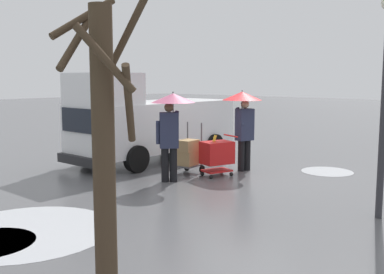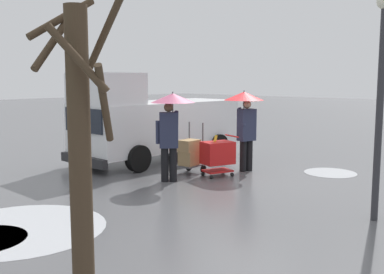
% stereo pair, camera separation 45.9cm
% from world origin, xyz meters
% --- Properties ---
extents(ground_plane, '(90.00, 90.00, 0.00)m').
position_xyz_m(ground_plane, '(0.00, 0.00, 0.00)').
color(ground_plane, '#5B5B5E').
extents(slush_patch_near_cluster, '(1.34, 1.34, 0.01)m').
position_xyz_m(slush_patch_near_cluster, '(-1.47, -1.83, 0.00)').
color(slush_patch_near_cluster, '#999BA0').
rests_on(slush_patch_near_cluster, ground).
extents(slush_patch_mid_street, '(2.82, 2.82, 0.01)m').
position_xyz_m(slush_patch_mid_street, '(0.29, 5.84, 0.00)').
color(slush_patch_mid_street, silver).
rests_on(slush_patch_mid_street, ground).
extents(cargo_van_parked_right, '(2.30, 5.39, 2.60)m').
position_xyz_m(cargo_van_parked_right, '(3.27, 0.12, 1.18)').
color(cargo_van_parked_right, white).
rests_on(cargo_van_parked_right, ground).
extents(shopping_cart_vendor, '(0.79, 0.95, 1.04)m').
position_xyz_m(shopping_cart_vendor, '(0.45, 0.49, 0.57)').
color(shopping_cart_vendor, red).
rests_on(shopping_cart_vendor, ground).
extents(hand_dolly_boxes, '(0.57, 0.75, 1.32)m').
position_xyz_m(hand_dolly_boxes, '(1.19, 0.73, 0.53)').
color(hand_dolly_boxes, '#515156').
rests_on(hand_dolly_boxes, ground).
extents(pedestrian_pink_side, '(1.04, 1.04, 2.15)m').
position_xyz_m(pedestrian_pink_side, '(0.90, 1.69, 1.58)').
color(pedestrian_pink_side, black).
rests_on(pedestrian_pink_side, ground).
extents(pedestrian_black_side, '(1.04, 1.04, 2.15)m').
position_xyz_m(pedestrian_black_side, '(0.32, -0.47, 1.58)').
color(pedestrian_black_side, black).
rests_on(pedestrian_black_side, ground).
extents(bare_tree_near, '(0.90, 0.87, 3.35)m').
position_xyz_m(bare_tree_near, '(-2.63, 6.56, 1.76)').
color(bare_tree_near, '#423323').
rests_on(bare_tree_near, ground).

